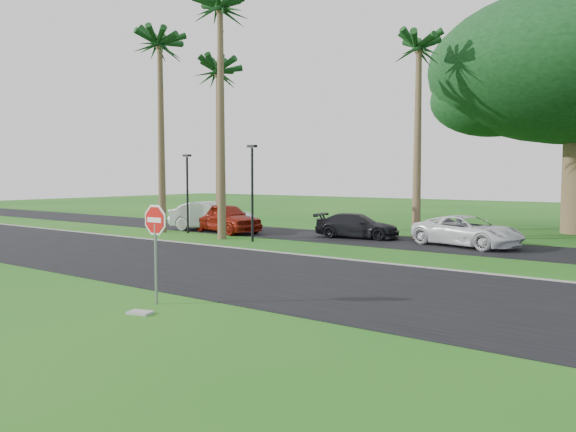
% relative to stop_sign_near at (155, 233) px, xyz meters
% --- Properties ---
extents(ground, '(120.00, 120.00, 0.00)m').
position_rel_stop_sign_near_xyz_m(ground, '(-0.50, 3.00, -1.77)').
color(ground, '#155615').
rests_on(ground, ground).
extents(road, '(120.00, 8.00, 0.02)m').
position_rel_stop_sign_near_xyz_m(road, '(-0.50, 5.00, -1.76)').
color(road, black).
rests_on(road, ground).
extents(parking_strip, '(120.00, 5.00, 0.02)m').
position_rel_stop_sign_near_xyz_m(parking_strip, '(-0.50, 15.50, -1.76)').
color(parking_strip, black).
rests_on(parking_strip, ground).
extents(curb, '(120.00, 0.12, 0.06)m').
position_rel_stop_sign_near_xyz_m(curb, '(-0.50, 9.05, -1.74)').
color(curb, gray).
rests_on(curb, ground).
extents(stop_sign_near, '(1.05, 0.07, 2.62)m').
position_rel_stop_sign_near_xyz_m(stop_sign_near, '(0.00, 0.00, 0.00)').
color(stop_sign_near, gray).
rests_on(stop_sign_near, ground).
extents(palm_left_far, '(5.00, 5.00, 11.50)m').
position_rel_stop_sign_near_xyz_m(palm_left_far, '(-13.50, 12.00, 8.36)').
color(palm_left_far, brown).
rests_on(palm_left_far, ground).
extents(palm_left_mid, '(5.00, 5.00, 10.00)m').
position_rel_stop_sign_near_xyz_m(palm_left_mid, '(-11.00, 14.00, 6.90)').
color(palm_left_mid, brown).
rests_on(palm_left_mid, ground).
extents(palm_left_near, '(5.00, 5.00, 12.50)m').
position_rel_stop_sign_near_xyz_m(palm_left_near, '(-8.50, 11.50, 9.33)').
color(palm_left_near, brown).
rests_on(palm_left_near, ground).
extents(palm_center, '(5.00, 5.00, 10.50)m').
position_rel_stop_sign_near_xyz_m(palm_center, '(-0.50, 17.00, 7.39)').
color(palm_center, brown).
rests_on(palm_center, ground).
extents(streetlight_left, '(0.45, 0.25, 4.34)m').
position_rel_stop_sign_near_xyz_m(streetlight_left, '(-12.00, 12.50, 0.72)').
color(streetlight_left, black).
rests_on(streetlight_left, ground).
extents(streetlight_right, '(0.45, 0.25, 4.64)m').
position_rel_stop_sign_near_xyz_m(streetlight_right, '(-6.50, 11.50, 0.88)').
color(streetlight_right, black).
rests_on(streetlight_right, ground).
extents(car_silver, '(5.22, 2.62, 1.64)m').
position_rel_stop_sign_near_xyz_m(car_silver, '(-11.77, 14.15, -0.95)').
color(car_silver, silver).
rests_on(car_silver, ground).
extents(car_red, '(5.07, 2.85, 1.63)m').
position_rel_stop_sign_near_xyz_m(car_red, '(-10.46, 13.91, -0.96)').
color(car_red, maroon).
rests_on(car_red, ground).
extents(car_dark, '(4.52, 2.49, 1.24)m').
position_rel_stop_sign_near_xyz_m(car_dark, '(-3.15, 15.77, -1.15)').
color(car_dark, black).
rests_on(car_dark, ground).
extents(car_minivan, '(5.35, 3.46, 1.37)m').
position_rel_stop_sign_near_xyz_m(car_minivan, '(2.51, 15.69, -1.09)').
color(car_minivan, white).
rests_on(car_minivan, ground).
extents(utility_slab, '(0.62, 0.48, 0.06)m').
position_rel_stop_sign_near_xyz_m(utility_slab, '(0.48, -0.90, -1.74)').
color(utility_slab, gray).
rests_on(utility_slab, ground).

